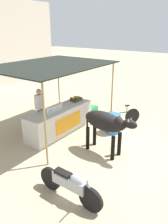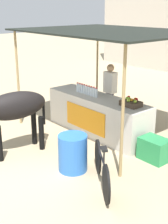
{
  "view_description": "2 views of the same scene",
  "coord_description": "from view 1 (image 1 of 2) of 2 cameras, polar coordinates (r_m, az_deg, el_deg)",
  "views": [
    {
      "loc": [
        -5.68,
        -2.96,
        3.77
      ],
      "look_at": [
        0.47,
        1.44,
        0.83
      ],
      "focal_mm": 35.0,
      "sensor_mm": 36.0,
      "label": 1
    },
    {
      "loc": [
        5.44,
        -2.89,
        3.08
      ],
      "look_at": [
        0.47,
        1.36,
        0.87
      ],
      "focal_mm": 50.0,
      "sensor_mm": 36.0,
      "label": 2
    }
  ],
  "objects": [
    {
      "name": "cooler_box",
      "position": [
        9.76,
        1.67,
        0.04
      ],
      "size": [
        0.6,
        0.44,
        0.48
      ],
      "primitive_type": "cube",
      "color": "#268C4C",
      "rests_on": "ground"
    },
    {
      "name": "stall_awning",
      "position": [
        7.99,
        -8.35,
        11.55
      ],
      "size": [
        4.2,
        3.2,
        2.56
      ],
      "color": "black",
      "rests_on": "ground"
    },
    {
      "name": "water_bottle_row",
      "position": [
        7.86,
        -7.72,
        1.0
      ],
      "size": [
        0.79,
        0.07,
        0.25
      ],
      "color": "silver",
      "rests_on": "stall_counter"
    },
    {
      "name": "vendor_behind_counter",
      "position": [
        8.51,
        -11.4,
        0.73
      ],
      "size": [
        0.34,
        0.22,
        1.65
      ],
      "color": "#383842",
      "rests_on": "ground"
    },
    {
      "name": "motorcycle_parked",
      "position": [
        5.26,
        -3.7,
        -18.3
      ],
      "size": [
        0.55,
        1.8,
        0.9
      ],
      "color": "black",
      "rests_on": "ground"
    },
    {
      "name": "stall_counter",
      "position": [
        8.35,
        -6.12,
        -2.09
      ],
      "size": [
        3.0,
        0.82,
        0.96
      ],
      "color": "beige",
      "rests_on": "ground"
    },
    {
      "name": "bicycle_leaning",
      "position": [
        9.03,
        9.83,
        -1.35
      ],
      "size": [
        1.38,
        0.99,
        0.85
      ],
      "color": "black",
      "rests_on": "ground"
    },
    {
      "name": "fruit_crate",
      "position": [
        8.94,
        -2.12,
        3.42
      ],
      "size": [
        0.44,
        0.32,
        0.18
      ],
      "color": "#3F3326",
      "rests_on": "stall_counter"
    },
    {
      "name": "water_barrel",
      "position": [
        8.36,
        7.62,
        -2.98
      ],
      "size": [
        0.57,
        0.57,
        0.74
      ],
      "primitive_type": "cylinder",
      "color": "blue",
      "rests_on": "ground"
    },
    {
      "name": "ground_plane",
      "position": [
        7.43,
        7.02,
        -9.41
      ],
      "size": [
        60.0,
        60.0,
        0.0
      ],
      "primitive_type": "plane",
      "color": "tan"
    },
    {
      "name": "cow",
      "position": [
        6.72,
        5.65,
        -2.89
      ],
      "size": [
        0.64,
        1.84,
        1.44
      ],
      "color": "black",
      "rests_on": "ground"
    }
  ]
}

